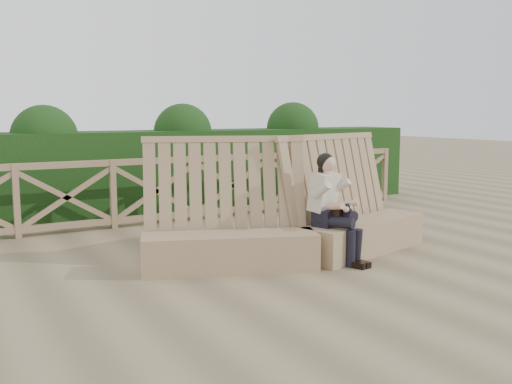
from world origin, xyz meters
TOP-DOWN VIEW (x-y plane):
  - ground at (0.00, 0.00)m, footprint 60.00×60.00m
  - bench at (0.74, 0.42)m, footprint 4.01×1.43m
  - woman at (1.04, 0.14)m, footprint 0.51×0.85m
  - guardrail at (0.00, 3.50)m, footprint 10.10×0.09m
  - hedge at (0.00, 4.70)m, footprint 12.00×1.20m

SIDE VIEW (x-z plane):
  - ground at x=0.00m, z-range 0.00..0.00m
  - bench at x=0.74m, z-range -0.39..1.18m
  - guardrail at x=0.00m, z-range 0.00..1.10m
  - woman at x=1.04m, z-range 0.05..1.39m
  - hedge at x=0.00m, z-range 0.00..1.50m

